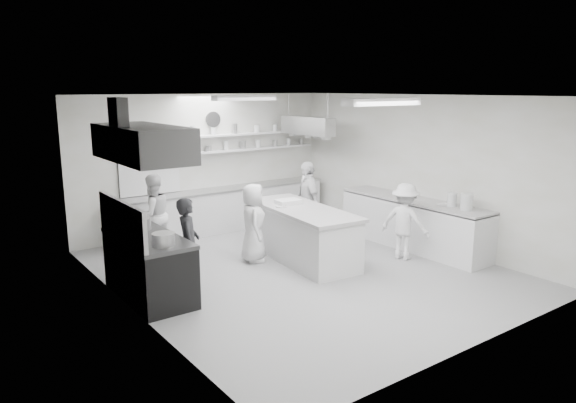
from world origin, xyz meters
TOP-DOWN VIEW (x-y plane):
  - floor at (0.00, 0.00)m, footprint 6.00×7.00m
  - ceiling at (0.00, 0.00)m, footprint 6.00×7.00m
  - wall_back at (0.00, 3.50)m, footprint 6.00×0.04m
  - wall_front at (0.00, -3.50)m, footprint 6.00×0.04m
  - wall_left at (-3.00, 0.00)m, footprint 0.04×7.00m
  - wall_right at (3.00, 0.00)m, footprint 0.04×7.00m
  - stove at (-2.60, 0.40)m, footprint 0.80×1.80m
  - exhaust_hood at (-2.60, 0.40)m, footprint 0.85×2.00m
  - back_counter at (0.30, 3.20)m, footprint 5.00×0.60m
  - shelf_lower at (0.70, 3.37)m, footprint 4.20×0.26m
  - shelf_upper at (0.70, 3.37)m, footprint 4.20×0.26m
  - pass_through_window at (-1.30, 3.48)m, footprint 1.30×0.04m
  - wall_clock at (0.20, 3.46)m, footprint 0.32×0.05m
  - right_counter at (2.65, -0.20)m, footprint 0.74×3.30m
  - pot_rack at (2.00, 2.40)m, footprint 0.30×1.60m
  - light_fixture_front at (0.00, -1.80)m, footprint 1.30×0.25m
  - light_fixture_rear at (0.00, 1.80)m, footprint 1.30×0.25m
  - prep_island at (0.39, 0.49)m, footprint 1.18×2.60m
  - stove_pot at (-2.60, 0.85)m, footprint 0.45×0.45m
  - cook_stove at (-1.94, 0.40)m, footprint 0.54×0.63m
  - cook_back at (-1.71, 2.38)m, footprint 0.82×0.68m
  - cook_island_left at (-0.39, 0.93)m, footprint 0.73×0.84m
  - cook_island_right at (1.25, 1.42)m, footprint 0.66×1.05m
  - cook_right at (1.93, -0.61)m, footprint 0.80×1.04m
  - bowl_island_a at (0.60, 1.04)m, footprint 0.33×0.33m
  - bowl_island_b at (0.12, 0.77)m, footprint 0.26×0.26m
  - bowl_right at (2.67, -0.89)m, footprint 0.28×0.28m

SIDE VIEW (x-z plane):
  - floor at x=0.00m, z-range -0.02..0.00m
  - stove at x=-2.60m, z-range 0.00..0.90m
  - back_counter at x=0.30m, z-range 0.00..0.92m
  - prep_island at x=0.39m, z-range 0.00..0.93m
  - right_counter at x=2.65m, z-range 0.00..0.94m
  - cook_right at x=1.93m, z-range 0.00..1.43m
  - cook_island_left at x=-0.39m, z-range 0.00..1.44m
  - cook_stove at x=-1.94m, z-range 0.00..1.46m
  - cook_back at x=-1.71m, z-range 0.00..1.55m
  - cook_island_right at x=1.25m, z-range 0.00..1.66m
  - bowl_island_a at x=0.60m, z-range 0.93..0.99m
  - bowl_island_b at x=0.12m, z-range 0.93..0.99m
  - bowl_right at x=2.67m, z-range 0.94..1.00m
  - stove_pot at x=-2.60m, z-range 0.91..1.15m
  - pass_through_window at x=-1.30m, z-range 0.95..1.95m
  - wall_back at x=0.00m, z-range 0.00..3.00m
  - wall_front at x=0.00m, z-range 0.00..3.00m
  - wall_left at x=-3.00m, z-range 0.00..3.00m
  - wall_right at x=3.00m, z-range 0.00..3.00m
  - shelf_lower at x=0.70m, z-range 1.73..1.77m
  - shelf_upper at x=0.70m, z-range 2.08..2.12m
  - pot_rack at x=2.00m, z-range 2.10..2.50m
  - exhaust_hood at x=-2.60m, z-range 2.10..2.60m
  - wall_clock at x=0.20m, z-range 2.29..2.61m
  - light_fixture_front at x=0.00m, z-range 2.89..2.99m
  - light_fixture_rear at x=0.00m, z-range 2.89..2.99m
  - ceiling at x=0.00m, z-range 3.00..3.02m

